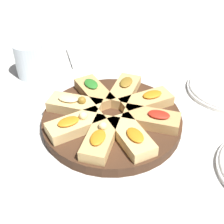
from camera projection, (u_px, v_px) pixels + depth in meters
The scene contains 12 objects.
ground_plane at pixel (112, 125), 0.72m from camera, with size 3.00×3.00×0.00m, color silver.
serving_board at pixel (112, 120), 0.71m from camera, with size 0.32×0.32×0.02m, color #422819.
focaccia_slice_0 at pixel (75, 105), 0.72m from camera, with size 0.07×0.13×0.04m.
focaccia_slice_1 at pixel (76, 124), 0.66m from camera, with size 0.12×0.13×0.04m.
focaccia_slice_2 at pixel (100, 138), 0.63m from camera, with size 0.13×0.07×0.04m.
focaccia_slice_3 at pixel (131, 136), 0.63m from camera, with size 0.13×0.11×0.03m.
focaccia_slice_4 at pixel (152, 119), 0.68m from camera, with size 0.07×0.13×0.03m.
focaccia_slice_5 at pixel (147, 101), 0.73m from camera, with size 0.11×0.13×0.03m.
focaccia_slice_6 at pixel (124, 90), 0.76m from camera, with size 0.13×0.08×0.03m.
focaccia_slice_7 at pixel (94, 92), 0.76m from camera, with size 0.13×0.11×0.03m.
water_glass at pixel (30, 60), 0.86m from camera, with size 0.08×0.08×0.10m, color silver.
napkin_stack at pixel (86, 56), 0.97m from camera, with size 0.12×0.10×0.01m, color white.
Camera 1 is at (0.54, 0.07, 0.47)m, focal length 50.00 mm.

